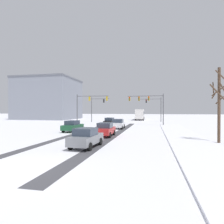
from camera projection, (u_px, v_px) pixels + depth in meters
ground_plane at (12, 172)px, 9.74m from camera, size 300.00×300.00×0.00m
wheel_track_left_lane at (81, 132)px, 27.36m from camera, size 0.96×38.20×0.01m
wheel_track_right_lane at (117, 133)px, 26.27m from camera, size 1.14×38.20×0.01m
sidewalk_kerb_right at (183, 136)px, 22.89m from camera, size 4.00×38.20×0.12m
traffic_signal_near_right at (149, 102)px, 40.60m from camera, size 7.45×0.57×6.50m
traffic_signal_far_right at (155, 105)px, 51.90m from camera, size 5.59×0.39×6.50m
traffic_signal_far_left at (96, 106)px, 51.15m from camera, size 4.86×0.38×6.50m
traffic_signal_near_left at (88, 103)px, 41.29m from camera, size 6.87×0.75×6.50m
car_black_lead at (110, 122)px, 38.98m from camera, size 1.86×4.11×1.62m
car_white_second at (118, 124)px, 32.78m from camera, size 1.87×4.12×1.62m
car_dark_green_third at (73, 126)px, 28.08m from camera, size 2.00×4.18×1.62m
car_red_fourth at (105, 129)px, 23.14m from camera, size 1.85×4.11×1.62m
car_grey_fifth at (86, 138)px, 16.24m from camera, size 2.01×4.19×1.62m
bus_oncoming at (140, 114)px, 62.71m from camera, size 2.87×11.06×3.38m
bare_tree_sidewalk_near at (219, 102)px, 18.46m from camera, size 2.03×2.04×7.16m
office_building_far_left_block at (49, 99)px, 69.33m from camera, size 19.24×17.55×14.32m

